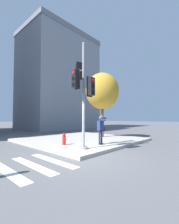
% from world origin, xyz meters
% --- Properties ---
extents(ground_plane, '(160.00, 160.00, 0.00)m').
position_xyz_m(ground_plane, '(0.00, 0.00, 0.00)').
color(ground_plane, '#5B5B5E').
extents(sidewalk_corner, '(8.00, 8.00, 0.17)m').
position_xyz_m(sidewalk_corner, '(3.50, 3.50, 0.09)').
color(sidewalk_corner, '#ADA89E').
rests_on(sidewalk_corner, ground_plane).
extents(traffic_signal_pole, '(1.01, 1.38, 5.61)m').
position_xyz_m(traffic_signal_pole, '(0.64, 0.52, 3.31)').
color(traffic_signal_pole, '#939399').
rests_on(traffic_signal_pole, sidewalk_corner).
extents(person_photographer, '(0.58, 0.54, 1.70)m').
position_xyz_m(person_photographer, '(2.40, 0.69, 1.19)').
color(person_photographer, black).
rests_on(person_photographer, sidewalk_corner).
extents(street_tree, '(2.82, 2.82, 5.46)m').
position_xyz_m(street_tree, '(5.33, 2.83, 4.07)').
color(street_tree, brown).
rests_on(street_tree, sidewalk_corner).
extents(fire_hydrant, '(0.20, 0.26, 0.69)m').
position_xyz_m(fire_hydrant, '(0.79, 2.21, 0.52)').
color(fire_hydrant, red).
rests_on(fire_hydrant, sidewalk_corner).
extents(building_right, '(12.23, 8.97, 16.22)m').
position_xyz_m(building_right, '(10.88, 16.69, 8.13)').
color(building_right, gray).
rests_on(building_right, ground_plane).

